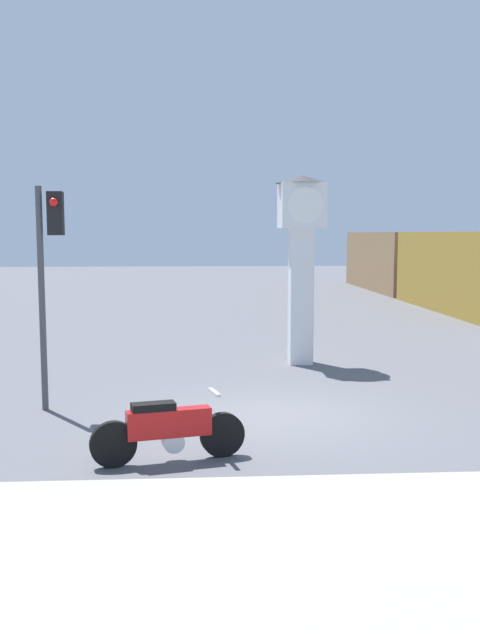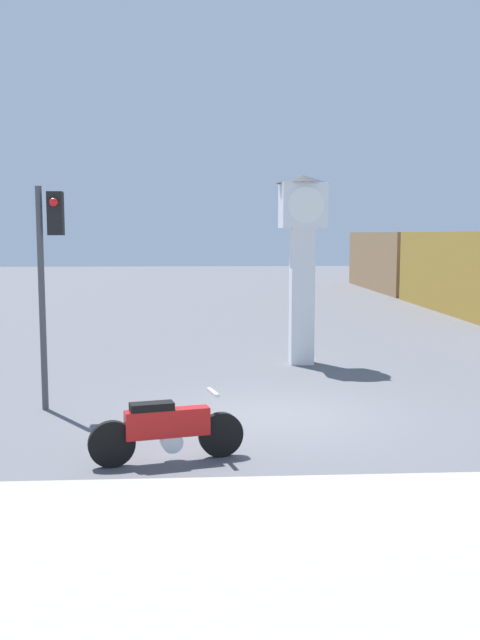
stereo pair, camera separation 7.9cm
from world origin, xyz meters
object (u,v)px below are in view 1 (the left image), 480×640
object	(u,v)px
traffic_light	(48,257)
clock_tower	(301,240)
freight_train	(467,272)
motorcycle	(168,429)

from	to	relation	value
traffic_light	clock_tower	bearing A→B (deg)	39.82
clock_tower	freight_train	xyz separation A→B (m)	(8.98, 11.84, -1.47)
traffic_light	motorcycle	bearing A→B (deg)	-54.93
freight_train	traffic_light	xyz separation A→B (m)	(-14.39, -16.36, 1.19)
motorcycle	traffic_light	size ratio (longest dim) A/B	0.54
motorcycle	freight_train	distance (m)	23.09
clock_tower	traffic_light	xyz separation A→B (m)	(-5.41, -4.51, -0.29)
clock_tower	freight_train	distance (m)	14.94
freight_train	traffic_light	world-z (taller)	traffic_light
motorcycle	clock_tower	bearing A→B (deg)	54.42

